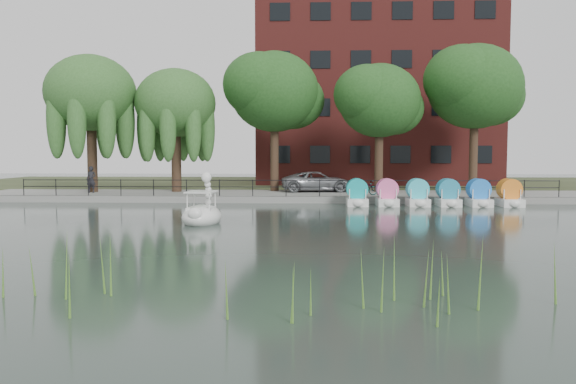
# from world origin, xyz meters

# --- Properties ---
(ground_plane) EXTENTS (120.00, 120.00, 0.00)m
(ground_plane) POSITION_xyz_m (0.00, 0.00, 0.00)
(ground_plane) COLOR #3C4C43
(promenade) EXTENTS (40.00, 6.00, 0.40)m
(promenade) POSITION_xyz_m (0.00, 16.00, 0.20)
(promenade) COLOR gray
(promenade) RESTS_ON ground_plane
(kerb) EXTENTS (40.00, 0.25, 0.40)m
(kerb) POSITION_xyz_m (0.00, 13.05, 0.20)
(kerb) COLOR gray
(kerb) RESTS_ON ground_plane
(land_strip) EXTENTS (60.00, 22.00, 0.36)m
(land_strip) POSITION_xyz_m (0.00, 30.00, 0.18)
(land_strip) COLOR #47512D
(land_strip) RESTS_ON ground_plane
(railing) EXTENTS (32.00, 0.05, 1.00)m
(railing) POSITION_xyz_m (0.00, 13.25, 1.15)
(railing) COLOR black
(railing) RESTS_ON promenade
(apartment_building) EXTENTS (20.00, 10.07, 18.00)m
(apartment_building) POSITION_xyz_m (7.00, 29.97, 9.36)
(apartment_building) COLOR #4C1E16
(apartment_building) RESTS_ON land_strip
(willow_left) EXTENTS (5.88, 5.88, 9.01)m
(willow_left) POSITION_xyz_m (-13.00, 16.50, 6.87)
(willow_left) COLOR #473323
(willow_left) RESTS_ON promenade
(willow_mid) EXTENTS (5.32, 5.32, 8.15)m
(willow_mid) POSITION_xyz_m (-7.50, 17.00, 6.25)
(willow_mid) COLOR #473323
(willow_mid) RESTS_ON promenade
(broadleaf_center) EXTENTS (6.00, 6.00, 9.25)m
(broadleaf_center) POSITION_xyz_m (-1.00, 18.00, 7.06)
(broadleaf_center) COLOR #473323
(broadleaf_center) RESTS_ON promenade
(broadleaf_right) EXTENTS (5.40, 5.40, 8.32)m
(broadleaf_right) POSITION_xyz_m (6.00, 17.50, 6.39)
(broadleaf_right) COLOR #473323
(broadleaf_right) RESTS_ON promenade
(broadleaf_far) EXTENTS (6.30, 6.30, 9.71)m
(broadleaf_far) POSITION_xyz_m (12.50, 18.50, 7.40)
(broadleaf_far) COLOR #473323
(broadleaf_far) RESTS_ON promenade
(minivan) EXTENTS (3.13, 5.77, 1.54)m
(minivan) POSITION_xyz_m (1.93, 17.36, 1.17)
(minivan) COLOR gray
(minivan) RESTS_ON promenade
(bicycle) EXTENTS (1.06, 1.82, 1.00)m
(bicycle) POSITION_xyz_m (4.75, 14.25, 0.90)
(bicycle) COLOR gray
(bicycle) RESTS_ON promenade
(pedestrian) EXTENTS (0.76, 0.56, 1.98)m
(pedestrian) POSITION_xyz_m (-12.77, 15.66, 1.39)
(pedestrian) COLOR black
(pedestrian) RESTS_ON promenade
(swan_boat) EXTENTS (1.75, 2.68, 2.15)m
(swan_boat) POSITION_xyz_m (-3.13, 3.41, 0.47)
(swan_boat) COLOR white
(swan_boat) RESTS_ON ground_plane
(pedal_boat_row) EXTENTS (9.65, 1.70, 1.40)m
(pedal_boat_row) POSITION_xyz_m (8.34, 11.64, 0.61)
(pedal_boat_row) COLOR white
(pedal_boat_row) RESTS_ON ground_plane
(reed_bank) EXTENTS (24.00, 2.40, 1.20)m
(reed_bank) POSITION_xyz_m (2.00, -9.50, 0.60)
(reed_bank) COLOR #669938
(reed_bank) RESTS_ON ground_plane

